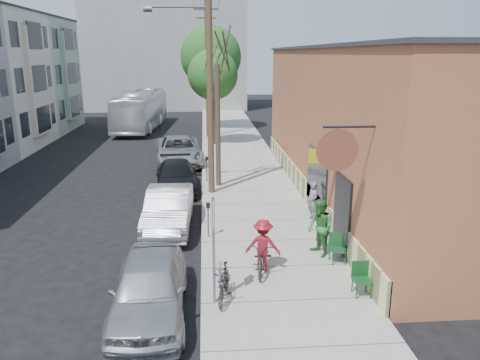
{
  "coord_description": "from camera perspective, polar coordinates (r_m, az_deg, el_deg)",
  "views": [
    {
      "loc": [
        2.19,
        -14.67,
        6.28
      ],
      "look_at": [
        3.53,
        2.94,
        1.5
      ],
      "focal_mm": 35.0,
      "sensor_mm": 36.0,
      "label": 1
    }
  ],
  "objects": [
    {
      "name": "ground",
      "position": [
        16.1,
        -11.92,
        -8.16
      ],
      "size": [
        120.0,
        120.0,
        0.0
      ],
      "primitive_type": "plane",
      "color": "black"
    },
    {
      "name": "sidewalk",
      "position": [
        26.49,
        0.24,
        1.6
      ],
      "size": [
        4.5,
        58.0,
        0.15
      ],
      "primitive_type": "cube",
      "color": "#A4A398",
      "rests_on": "ground"
    },
    {
      "name": "cafe_building",
      "position": [
        21.02,
        14.68,
        6.51
      ],
      "size": [
        6.6,
        20.2,
        6.61
      ],
      "color": "#9E593A",
      "rests_on": "ground"
    },
    {
      "name": "end_cap_building",
      "position": [
        56.82,
        -8.87,
        14.7
      ],
      "size": [
        18.0,
        8.0,
        12.0
      ],
      "primitive_type": "cube",
      "color": "gray",
      "rests_on": "ground"
    },
    {
      "name": "sign_post",
      "position": [
        11.62,
        -3.24,
        -7.38
      ],
      "size": [
        0.07,
        0.45,
        2.8
      ],
      "color": "slate",
      "rests_on": "sidewalk"
    },
    {
      "name": "parking_meter_near",
      "position": [
        16.04,
        -3.89,
        -4.18
      ],
      "size": [
        0.14,
        0.14,
        1.24
      ],
      "color": "slate",
      "rests_on": "sidewalk"
    },
    {
      "name": "parking_meter_far",
      "position": [
        23.11,
        -4.08,
        1.86
      ],
      "size": [
        0.14,
        0.14,
        1.24
      ],
      "color": "slate",
      "rests_on": "sidewalk"
    },
    {
      "name": "utility_pole_near",
      "position": [
        20.6,
        -3.87,
        12.69
      ],
      "size": [
        3.57,
        0.28,
        10.0
      ],
      "color": "#503A28",
      "rests_on": "sidewalk"
    },
    {
      "name": "utility_pole_far",
      "position": [
        35.43,
        -4.04,
        13.6
      ],
      "size": [
        1.8,
        0.28,
        10.0
      ],
      "color": "#503A28",
      "rests_on": "sidewalk"
    },
    {
      "name": "tree_bare",
      "position": [
        21.96,
        -2.72,
        6.5
      ],
      "size": [
        0.24,
        0.24,
        5.67
      ],
      "color": "#44392C",
      "rests_on": "sidewalk"
    },
    {
      "name": "tree_leafy_mid",
      "position": [
        32.4,
        -3.34,
        12.68
      ],
      "size": [
        3.41,
        3.41,
        6.47
      ],
      "color": "#44392C",
      "rests_on": "sidewalk"
    },
    {
      "name": "tree_leafy_far",
      "position": [
        39.49,
        -3.58,
        14.77
      ],
      "size": [
        4.97,
        4.97,
        8.38
      ],
      "color": "#44392C",
      "rests_on": "sidewalk"
    },
    {
      "name": "patio_chair_a",
      "position": [
        14.55,
        11.81,
        -8.22
      ],
      "size": [
        0.65,
        0.65,
        0.88
      ],
      "primitive_type": null,
      "rotation": [
        0.0,
        0.0,
        -0.37
      ],
      "color": "#12411C",
      "rests_on": "sidewalk"
    },
    {
      "name": "patio_chair_b",
      "position": [
        12.84,
        14.66,
        -11.7
      ],
      "size": [
        0.52,
        0.52,
        0.88
      ],
      "primitive_type": null,
      "rotation": [
        0.0,
        0.0,
        0.04
      ],
      "color": "#12411C",
      "rests_on": "sidewalk"
    },
    {
      "name": "patron_grey",
      "position": [
        17.88,
        8.84,
        -2.56
      ],
      "size": [
        0.52,
        0.63,
        1.5
      ],
      "primitive_type": "imported",
      "rotation": [
        0.0,
        0.0,
        -1.23
      ],
      "color": "gray",
      "rests_on": "sidewalk"
    },
    {
      "name": "patron_green",
      "position": [
        14.78,
        9.73,
        -5.76
      ],
      "size": [
        0.94,
        1.06,
        1.83
      ],
      "primitive_type": "imported",
      "rotation": [
        0.0,
        0.0,
        -1.24
      ],
      "color": "#2F762F",
      "rests_on": "sidewalk"
    },
    {
      "name": "cyclist",
      "position": [
        13.63,
        2.81,
        -7.96
      ],
      "size": [
        1.12,
        0.8,
        1.57
      ],
      "primitive_type": "imported",
      "rotation": [
        0.0,
        0.0,
        2.91
      ],
      "color": "maroon",
      "rests_on": "sidewalk"
    },
    {
      "name": "cyclist_bike",
      "position": [
        13.75,
        2.8,
        -9.1
      ],
      "size": [
        1.03,
        1.96,
        0.98
      ],
      "primitive_type": "imported",
      "rotation": [
        0.0,
        0.0,
        -0.21
      ],
      "color": "black",
      "rests_on": "sidewalk"
    },
    {
      "name": "parked_bike_a",
      "position": [
        12.25,
        -1.97,
        -12.44
      ],
      "size": [
        0.73,
        1.59,
        0.92
      ],
      "primitive_type": "imported",
      "rotation": [
        0.0,
        0.0,
        -0.2
      ],
      "color": "black",
      "rests_on": "sidewalk"
    },
    {
      "name": "parked_bike_b",
      "position": [
        12.86,
        -2.29,
        -11.32
      ],
      "size": [
        0.56,
        1.55,
        0.81
      ],
      "primitive_type": "imported",
      "rotation": [
        0.0,
        0.0,
        0.02
      ],
      "color": "slate",
      "rests_on": "sidewalk"
    },
    {
      "name": "car_0",
      "position": [
        11.92,
        -11.0,
        -12.78
      ],
      "size": [
        1.88,
        4.47,
        1.51
      ],
      "primitive_type": "imported",
      "rotation": [
        0.0,
        0.0,
        0.02
      ],
      "color": "#A2A4A9",
      "rests_on": "ground"
    },
    {
      "name": "car_1",
      "position": [
        17.44,
        -8.7,
        -3.53
      ],
      "size": [
        1.71,
        4.58,
        1.5
      ],
      "primitive_type": "imported",
      "rotation": [
        0.0,
        0.0,
        -0.03
      ],
      "color": "#B8BAC1",
      "rests_on": "ground"
    },
    {
      "name": "car_2",
      "position": [
        22.32,
        -7.77,
        0.45
      ],
      "size": [
        2.2,
        4.74,
        1.34
      ],
      "primitive_type": "imported",
      "rotation": [
        0.0,
        0.0,
        0.07
      ],
      "color": "black",
      "rests_on": "ground"
    },
    {
      "name": "car_3",
      "position": [
        27.76,
        -7.46,
        3.59
      ],
      "size": [
        3.15,
        5.84,
        1.56
      ],
      "primitive_type": "imported",
      "rotation": [
        0.0,
        0.0,
        0.1
      ],
      "color": "#A1A5A9",
      "rests_on": "ground"
    },
    {
      "name": "bus",
      "position": [
        41.37,
        -11.99,
        8.35
      ],
      "size": [
        3.5,
        11.74,
        3.23
      ],
      "primitive_type": "imported",
      "rotation": [
        0.0,
        0.0,
        -0.07
      ],
      "color": "white",
      "rests_on": "ground"
    }
  ]
}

